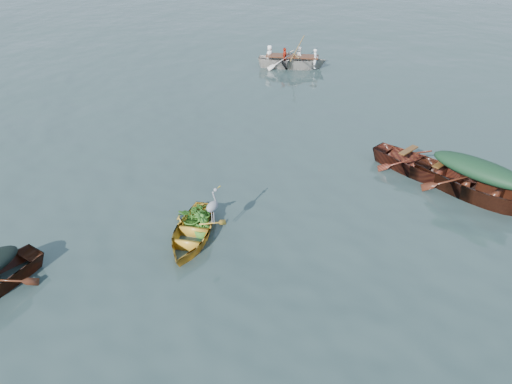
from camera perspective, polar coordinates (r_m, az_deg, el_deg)
ground at (r=12.01m, az=-2.15°, el=-7.26°), size 140.00×140.00×0.00m
yellow_dinghy at (r=12.58m, az=-7.29°, el=-5.43°), size 2.35×3.42×0.84m
green_tarp_boat at (r=15.39m, az=23.55°, el=-0.54°), size 5.27×2.87×1.22m
open_wooden_boat at (r=15.94m, az=18.34°, el=1.75°), size 4.81×2.63×1.09m
rowed_boat at (r=24.73m, az=4.11°, el=13.97°), size 4.68×2.95×1.08m
green_tarp_cover at (r=14.98m, az=24.25°, el=2.27°), size 2.90×1.58×0.52m
thwart_benches at (r=15.68m, az=18.69°, el=3.53°), size 2.44×1.45×0.04m
heron at (r=11.97m, az=-4.99°, el=-2.25°), size 0.40×0.47×0.92m
dinghy_weeds at (r=12.59m, az=-6.66°, el=-1.34°), size 0.97×1.08×0.60m
rowers at (r=24.46m, az=4.19°, el=16.03°), size 3.38×2.32×0.76m
oars at (r=24.56m, az=4.16°, el=15.24°), size 1.54×2.63×0.06m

